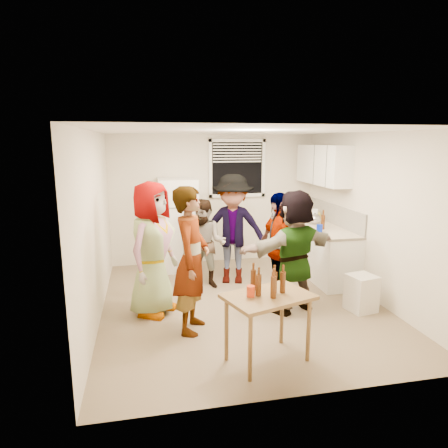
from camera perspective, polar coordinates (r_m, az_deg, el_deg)
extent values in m
cube|color=white|center=(7.46, -6.57, -0.06)|extent=(0.70, 0.70, 1.70)
cube|color=white|center=(7.48, 13.11, -3.56)|extent=(0.60, 2.20, 0.86)
cube|color=beige|center=(7.38, 13.27, -0.19)|extent=(0.64, 2.22, 0.04)
cube|color=beige|center=(7.46, 15.33, 1.41)|extent=(0.03, 2.20, 0.36)
cube|color=white|center=(7.48, 13.92, 8.22)|extent=(0.34, 1.60, 0.70)
cylinder|color=white|center=(7.47, 12.78, 0.13)|extent=(0.12, 0.12, 0.26)
cylinder|color=black|center=(8.09, 11.31, 1.08)|extent=(0.07, 0.07, 0.27)
cylinder|color=#47230C|center=(6.98, 13.90, -0.72)|extent=(0.06, 0.06, 0.25)
cylinder|color=#0923BB|center=(6.72, 13.45, -1.17)|extent=(0.10, 0.10, 0.13)
cube|color=#D6C845|center=(7.87, 13.34, 1.21)|extent=(0.02, 0.17, 0.14)
cube|color=silver|center=(6.05, 19.03, -9.38)|extent=(0.42, 0.42, 0.52)
cylinder|color=#47230C|center=(4.26, 7.02, -10.42)|extent=(0.06, 0.06, 0.23)
cylinder|color=red|center=(4.28, 3.82, -10.28)|extent=(0.09, 0.09, 0.12)
imported|color=gray|center=(5.84, -9.89, -12.31)|extent=(2.04, 1.78, 0.59)
imported|color=#141933|center=(5.31, -4.50, -14.74)|extent=(1.96, 1.26, 0.44)
imported|color=brown|center=(6.70, -2.66, -8.92)|extent=(1.25, 1.62, 0.55)
imported|color=#39393D|center=(6.93, 1.21, -8.21)|extent=(1.64, 2.09, 0.68)
imported|color=black|center=(6.27, 7.52, -10.52)|extent=(1.78, 1.22, 0.40)
imported|color=#C68539|center=(5.92, 9.73, -11.95)|extent=(2.09, 2.16, 0.51)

